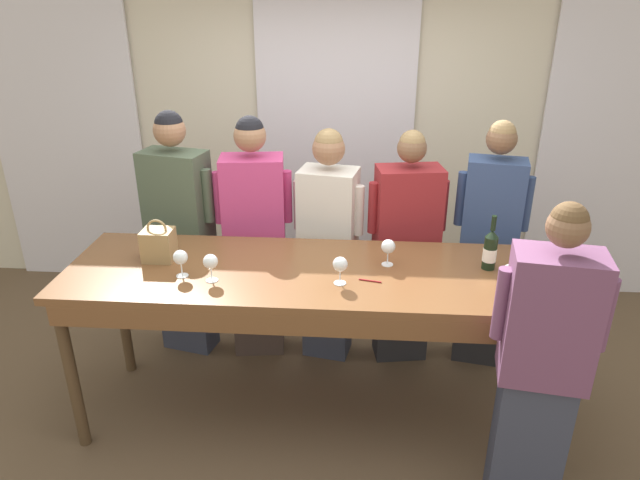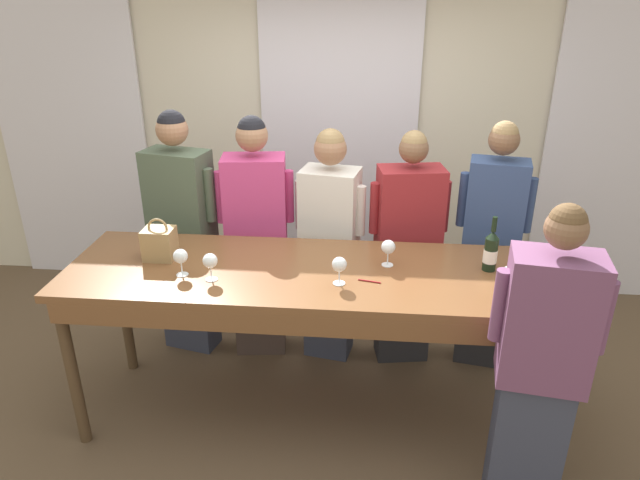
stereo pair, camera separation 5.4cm
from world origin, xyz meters
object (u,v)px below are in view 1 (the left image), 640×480
wine_glass_front_left (340,265)px  wine_glass_front_mid (510,272)px  wine_bottle (490,250)px  guest_navy_coat (488,245)px  wine_glass_front_right (180,258)px  wine_glass_center_left (211,262)px  guest_olive_jacket (181,235)px  guest_pink_top (255,239)px  tasting_bar (319,287)px  guest_cream_sweater (328,246)px  wine_glass_center_mid (388,247)px  guest_striped_shirt (405,250)px  handbag (159,244)px  wine_glass_center_right (528,259)px  host_pouring (541,369)px

wine_glass_front_left → wine_glass_front_mid: (0.90, -0.02, 0.00)m
wine_bottle → guest_navy_coat: bearing=77.8°
wine_glass_front_left → wine_glass_front_mid: bearing=-1.5°
wine_glass_front_mid → wine_glass_front_right: same height
wine_glass_front_mid → wine_glass_front_left: bearing=178.5°
wine_glass_center_left → guest_olive_jacket: bearing=117.4°
wine_glass_front_right → guest_pink_top: guest_pink_top is taller
wine_glass_front_mid → guest_navy_coat: (0.08, 0.89, -0.24)m
tasting_bar → guest_cream_sweater: size_ratio=1.73×
wine_glass_center_mid → guest_navy_coat: guest_navy_coat is taller
wine_glass_front_left → guest_olive_jacket: guest_olive_jacket is taller
wine_glass_front_right → guest_striped_shirt: (1.32, 0.85, -0.30)m
wine_glass_front_left → guest_navy_coat: (0.99, 0.87, -0.24)m
wine_glass_center_left → handbag: bearing=146.9°
guest_cream_sweater → wine_glass_center_right: bearing=-31.8°
wine_glass_center_mid → host_pouring: (0.72, -0.72, -0.29)m
wine_glass_front_mid → guest_pink_top: guest_pink_top is taller
guest_pink_top → guest_striped_shirt: size_ratio=1.04×
guest_olive_jacket → wine_glass_front_left: bearing=-36.5°
handbag → wine_glass_center_right: (2.14, -0.08, 0.01)m
guest_cream_sweater → guest_pink_top: bearing=180.0°
wine_glass_front_mid → guest_striped_shirt: size_ratio=0.09×
tasting_bar → wine_glass_front_right: 0.80m
wine_glass_center_left → guest_striped_shirt: guest_striped_shirt is taller
wine_glass_center_mid → wine_glass_front_left: bearing=-136.7°
guest_cream_sweater → guest_striped_shirt: (0.54, -0.00, -0.02)m
wine_glass_front_left → host_pouring: size_ratio=0.09×
handbag → wine_glass_center_mid: 1.36m
tasting_bar → handbag: 0.99m
wine_glass_front_mid → guest_navy_coat: guest_navy_coat is taller
wine_glass_center_mid → wine_glass_front_right: bearing=-168.7°
handbag → guest_pink_top: bearing=54.6°
wine_bottle → guest_striped_shirt: size_ratio=0.19×
tasting_bar → guest_pink_top: guest_pink_top is taller
wine_glass_front_mid → wine_glass_center_mid: same height
wine_glass_center_left → guest_cream_sweater: size_ratio=0.09×
wine_bottle → host_pouring: 0.79m
guest_striped_shirt → wine_glass_center_left: bearing=-142.0°
host_pouring → guest_pink_top: bearing=140.5°
wine_glass_front_left → host_pouring: 1.13m
wine_glass_front_left → wine_glass_front_right: bearing=178.6°
wine_bottle → wine_glass_front_right: wine_bottle is taller
guest_pink_top → wine_glass_center_left: bearing=-95.0°
wine_glass_front_left → guest_olive_jacket: (-1.17, 0.87, -0.23)m
wine_glass_front_mid → guest_striped_shirt: bearing=118.2°
wine_bottle → wine_glass_front_right: (-1.75, -0.23, -0.01)m
wine_bottle → guest_navy_coat: size_ratio=0.18×
handbag → guest_olive_jacket: bearing=97.3°
wine_glass_center_left → wine_glass_center_mid: bearing=15.5°
wine_bottle → wine_glass_center_left: wine_bottle is taller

